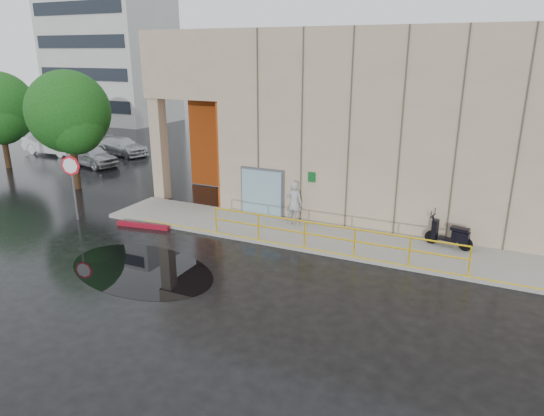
{
  "coord_description": "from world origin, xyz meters",
  "views": [
    {
      "loc": [
        9.26,
        -12.49,
        7.06
      ],
      "look_at": [
        2.05,
        3.0,
        1.55
      ],
      "focal_mm": 32.0,
      "sensor_mm": 36.0,
      "label": 1
    }
  ],
  "objects": [
    {
      "name": "guardrail",
      "position": [
        4.25,
        3.15,
        0.68
      ],
      "size": [
        9.56,
        0.06,
        1.03
      ],
      "color": "#E1AE0B",
      "rests_on": "sidewalk"
    },
    {
      "name": "puddle",
      "position": [
        -1.14,
        -0.72,
        0.0
      ],
      "size": [
        6.4,
        4.65,
        0.01
      ],
      "primitive_type": "cube",
      "rotation": [
        0.0,
        0.0,
        -0.2
      ],
      "color": "black",
      "rests_on": "ground"
    },
    {
      "name": "building",
      "position": [
        5.1,
        10.98,
        4.21
      ],
      "size": [
        20.0,
        10.17,
        8.0
      ],
      "color": "tan",
      "rests_on": "ground"
    },
    {
      "name": "person",
      "position": [
        1.98,
        5.31,
        1.08
      ],
      "size": [
        0.71,
        0.49,
        1.86
      ],
      "primitive_type": "imported",
      "rotation": [
        0.0,
        0.0,
        3.21
      ],
      "color": "#A1A0A4",
      "rests_on": "sidewalk"
    },
    {
      "name": "car_a",
      "position": [
        -14.32,
        10.52,
        0.69
      ],
      "size": [
        4.3,
        2.43,
        1.38
      ],
      "primitive_type": "imported",
      "rotation": [
        0.0,
        0.0,
        1.36
      ],
      "color": "#A1A3A7",
      "rests_on": "ground"
    },
    {
      "name": "ground",
      "position": [
        0.0,
        0.0,
        0.0
      ],
      "size": [
        120.0,
        120.0,
        0.0
      ],
      "primitive_type": "plane",
      "color": "black",
      "rests_on": "ground"
    },
    {
      "name": "tree_near",
      "position": [
        -10.85,
        5.99,
        3.94
      ],
      "size": [
        4.25,
        4.25,
        6.24
      ],
      "rotation": [
        0.0,
        0.0,
        0.28
      ],
      "color": "black",
      "rests_on": "ground"
    },
    {
      "name": "car_c",
      "position": [
        -15.0,
        14.13,
        0.63
      ],
      "size": [
        4.57,
        2.48,
        1.26
      ],
      "primitive_type": "imported",
      "rotation": [
        0.0,
        0.0,
        1.4
      ],
      "color": "#B0B3B8",
      "rests_on": "ground"
    },
    {
      "name": "car_b",
      "position": [
        -19.59,
        12.23,
        0.78
      ],
      "size": [
        4.77,
        1.67,
        1.57
      ],
      "primitive_type": "imported",
      "rotation": [
        0.0,
        0.0,
        1.57
      ],
      "color": "white",
      "rests_on": "ground"
    },
    {
      "name": "scooter",
      "position": [
        8.16,
        5.4,
        0.92
      ],
      "size": [
        1.78,
        0.88,
        1.35
      ],
      "rotation": [
        0.0,
        0.0,
        -0.2
      ],
      "color": "black",
      "rests_on": "sidewalk"
    },
    {
      "name": "distant_building",
      "position": [
        -28.0,
        27.98,
        7.5
      ],
      "size": [
        12.0,
        8.08,
        15.0
      ],
      "color": "#B3B3AF",
      "rests_on": "ground"
    },
    {
      "name": "sidewalk",
      "position": [
        4.0,
        4.5,
        0.07
      ],
      "size": [
        20.0,
        3.0,
        0.15
      ],
      "primitive_type": "cube",
      "color": "gray",
      "rests_on": "ground"
    },
    {
      "name": "red_curb",
      "position": [
        -3.78,
        2.6,
        0.09
      ],
      "size": [
        2.4,
        0.53,
        0.18
      ],
      "primitive_type": "cube",
      "rotation": [
        0.0,
        0.0,
        0.15
      ],
      "color": "maroon",
      "rests_on": "ground"
    },
    {
      "name": "stop_sign",
      "position": [
        -7.04,
        2.18,
        2.07
      ],
      "size": [
        0.85,
        0.26,
        2.88
      ],
      "rotation": [
        0.0,
        0.0,
        -0.14
      ],
      "color": "slate",
      "rests_on": "ground"
    }
  ]
}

